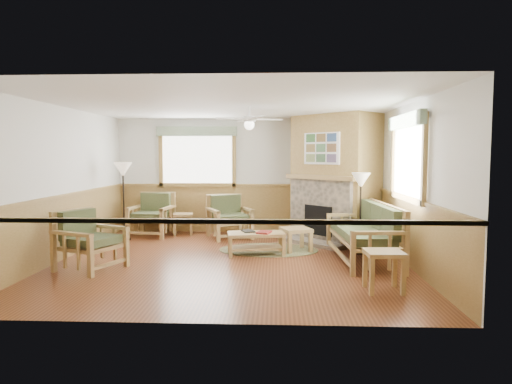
{
  "coord_description": "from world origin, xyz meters",
  "views": [
    {
      "loc": [
        0.79,
        -7.84,
        1.85
      ],
      "look_at": [
        0.4,
        0.7,
        1.15
      ],
      "focal_mm": 32.0,
      "sensor_mm": 36.0,
      "label": 1
    }
  ],
  "objects_px": {
    "armchair_back_right": "(230,217)",
    "end_table_sofa": "(384,271)",
    "sofa": "(363,232)",
    "footstool": "(296,239)",
    "armchair_left": "(91,240)",
    "coffee_table": "(256,244)",
    "end_table_chairs": "(183,224)",
    "floor_lamp_left": "(124,201)",
    "armchair_back_left": "(151,215)",
    "floor_lamp_right": "(360,213)"
  },
  "relations": [
    {
      "from": "floor_lamp_left",
      "to": "end_table_sofa",
      "type": "bearing_deg",
      "value": -36.37
    },
    {
      "from": "armchair_back_right",
      "to": "coffee_table",
      "type": "xyz_separation_m",
      "value": [
        0.67,
        -1.69,
        -0.27
      ]
    },
    {
      "from": "sofa",
      "to": "armchair_back_left",
      "type": "height_order",
      "value": "sofa"
    },
    {
      "from": "floor_lamp_right",
      "to": "armchair_back_right",
      "type": "bearing_deg",
      "value": 150.3
    },
    {
      "from": "armchair_back_right",
      "to": "coffee_table",
      "type": "height_order",
      "value": "armchair_back_right"
    },
    {
      "from": "armchair_left",
      "to": "armchair_back_left",
      "type": "bearing_deg",
      "value": 20.48
    },
    {
      "from": "armchair_left",
      "to": "sofa",
      "type": "bearing_deg",
      "value": -56.51
    },
    {
      "from": "coffee_table",
      "to": "footstool",
      "type": "height_order",
      "value": "footstool"
    },
    {
      "from": "end_table_sofa",
      "to": "footstool",
      "type": "xyz_separation_m",
      "value": [
        -1.08,
        2.54,
        -0.05
      ]
    },
    {
      "from": "end_table_sofa",
      "to": "floor_lamp_left",
      "type": "relative_size",
      "value": 0.33
    },
    {
      "from": "armchair_back_right",
      "to": "armchair_left",
      "type": "bearing_deg",
      "value": -148.9
    },
    {
      "from": "armchair_back_right",
      "to": "floor_lamp_right",
      "type": "height_order",
      "value": "floor_lamp_right"
    },
    {
      "from": "armchair_back_left",
      "to": "floor_lamp_left",
      "type": "relative_size",
      "value": 0.57
    },
    {
      "from": "end_table_chairs",
      "to": "floor_lamp_right",
      "type": "height_order",
      "value": "floor_lamp_right"
    },
    {
      "from": "armchair_back_left",
      "to": "end_table_sofa",
      "type": "xyz_separation_m",
      "value": [
        4.31,
        -4.06,
        -0.21
      ]
    },
    {
      "from": "sofa",
      "to": "floor_lamp_right",
      "type": "distance_m",
      "value": 0.63
    },
    {
      "from": "coffee_table",
      "to": "floor_lamp_left",
      "type": "distance_m",
      "value": 3.28
    },
    {
      "from": "sofa",
      "to": "floor_lamp_left",
      "type": "relative_size",
      "value": 1.28
    },
    {
      "from": "armchair_back_left",
      "to": "end_table_chairs",
      "type": "bearing_deg",
      "value": 21.73
    },
    {
      "from": "armchair_left",
      "to": "coffee_table",
      "type": "bearing_deg",
      "value": -42.54
    },
    {
      "from": "armchair_back_right",
      "to": "end_table_chairs",
      "type": "height_order",
      "value": "armchair_back_right"
    },
    {
      "from": "sofa",
      "to": "end_table_chairs",
      "type": "distance_m",
      "value": 4.41
    },
    {
      "from": "sofa",
      "to": "end_table_chairs",
      "type": "xyz_separation_m",
      "value": [
        -3.67,
        2.43,
        -0.25
      ]
    },
    {
      "from": "end_table_sofa",
      "to": "end_table_chairs",
      "type": "bearing_deg",
      "value": 130.47
    },
    {
      "from": "armchair_left",
      "to": "end_table_chairs",
      "type": "relative_size",
      "value": 1.94
    },
    {
      "from": "sofa",
      "to": "end_table_sofa",
      "type": "xyz_separation_m",
      "value": [
        -0.05,
        -1.81,
        -0.22
      ]
    },
    {
      "from": "end_table_chairs",
      "to": "end_table_sofa",
      "type": "distance_m",
      "value": 5.58
    },
    {
      "from": "coffee_table",
      "to": "end_table_sofa",
      "type": "height_order",
      "value": "end_table_sofa"
    },
    {
      "from": "sofa",
      "to": "floor_lamp_left",
      "type": "xyz_separation_m",
      "value": [
        -4.8,
        1.69,
        0.35
      ]
    },
    {
      "from": "footstool",
      "to": "armchair_back_left",
      "type": "bearing_deg",
      "value": 154.83
    },
    {
      "from": "floor_lamp_right",
      "to": "end_table_sofa",
      "type": "bearing_deg",
      "value": -92.59
    },
    {
      "from": "armchair_back_right",
      "to": "armchair_left",
      "type": "distance_m",
      "value": 3.48
    },
    {
      "from": "armchair_back_left",
      "to": "end_table_sofa",
      "type": "relative_size",
      "value": 1.76
    },
    {
      "from": "end_table_chairs",
      "to": "footstool",
      "type": "bearing_deg",
      "value": -33.81
    },
    {
      "from": "armchair_back_right",
      "to": "footstool",
      "type": "relative_size",
      "value": 1.85
    },
    {
      "from": "footstool",
      "to": "floor_lamp_right",
      "type": "distance_m",
      "value": 1.31
    },
    {
      "from": "armchair_back_left",
      "to": "armchair_back_right",
      "type": "xyz_separation_m",
      "value": [
        1.81,
        -0.2,
        -0.01
      ]
    },
    {
      "from": "sofa",
      "to": "footstool",
      "type": "height_order",
      "value": "sofa"
    },
    {
      "from": "armchair_left",
      "to": "coffee_table",
      "type": "height_order",
      "value": "armchair_left"
    },
    {
      "from": "sofa",
      "to": "armchair_back_right",
      "type": "height_order",
      "value": "sofa"
    },
    {
      "from": "coffee_table",
      "to": "armchair_left",
      "type": "bearing_deg",
      "value": -164.3
    },
    {
      "from": "sofa",
      "to": "coffee_table",
      "type": "bearing_deg",
      "value": -104.46
    },
    {
      "from": "coffee_table",
      "to": "footstool",
      "type": "bearing_deg",
      "value": 17.52
    },
    {
      "from": "floor_lamp_right",
      "to": "armchair_back_left",
      "type": "bearing_deg",
      "value": 159.12
    },
    {
      "from": "armchair_back_right",
      "to": "footstool",
      "type": "height_order",
      "value": "armchair_back_right"
    },
    {
      "from": "floor_lamp_right",
      "to": "end_table_chairs",
      "type": "bearing_deg",
      "value": 153.37
    },
    {
      "from": "armchair_back_right",
      "to": "end_table_sofa",
      "type": "height_order",
      "value": "armchair_back_right"
    },
    {
      "from": "armchair_back_left",
      "to": "floor_lamp_left",
      "type": "distance_m",
      "value": 0.8
    },
    {
      "from": "armchair_back_right",
      "to": "footstool",
      "type": "bearing_deg",
      "value": -67.62
    },
    {
      "from": "end_table_sofa",
      "to": "footstool",
      "type": "bearing_deg",
      "value": 113.01
    }
  ]
}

